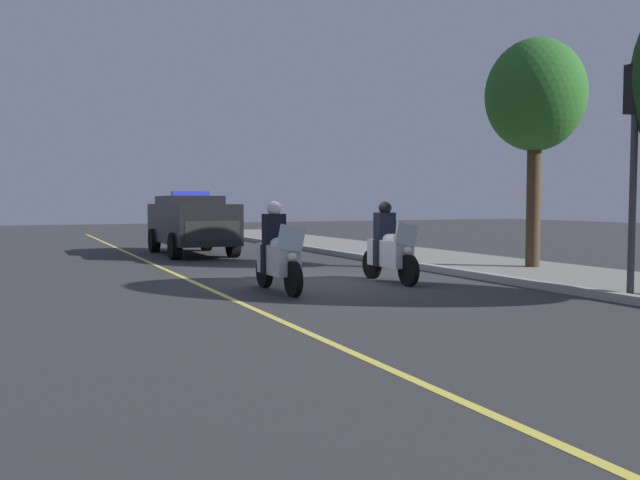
{
  "coord_description": "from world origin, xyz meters",
  "views": [
    {
      "loc": [
        12.63,
        -5.89,
        1.71
      ],
      "look_at": [
        -0.05,
        0.0,
        0.9
      ],
      "focal_mm": 37.08,
      "sensor_mm": 36.0,
      "label": 1
    }
  ],
  "objects_px": {
    "police_motorcycle_lead_right": "(389,249)",
    "police_motorcycle_lead_left": "(278,255)",
    "police_suv": "(191,222)",
    "tree_mid_block": "(535,97)",
    "traffic_light": "(636,126)"
  },
  "relations": [
    {
      "from": "police_motorcycle_lead_right",
      "to": "police_suv",
      "type": "bearing_deg",
      "value": -167.25
    },
    {
      "from": "police_motorcycle_lead_right",
      "to": "tree_mid_block",
      "type": "height_order",
      "value": "tree_mid_block"
    },
    {
      "from": "police_suv",
      "to": "traffic_light",
      "type": "xyz_separation_m",
      "value": [
        12.94,
        4.57,
        1.95
      ]
    },
    {
      "from": "tree_mid_block",
      "to": "police_motorcycle_lead_left",
      "type": "bearing_deg",
      "value": -82.45
    },
    {
      "from": "traffic_light",
      "to": "tree_mid_block",
      "type": "height_order",
      "value": "tree_mid_block"
    },
    {
      "from": "police_motorcycle_lead_right",
      "to": "traffic_light",
      "type": "xyz_separation_m",
      "value": [
        3.97,
        2.54,
        2.32
      ]
    },
    {
      "from": "police_motorcycle_lead_right",
      "to": "police_motorcycle_lead_left",
      "type": "bearing_deg",
      "value": -81.33
    },
    {
      "from": "police_motorcycle_lead_left",
      "to": "police_suv",
      "type": "relative_size",
      "value": 0.44
    },
    {
      "from": "police_suv",
      "to": "tree_mid_block",
      "type": "relative_size",
      "value": 0.88
    },
    {
      "from": "police_motorcycle_lead_left",
      "to": "traffic_light",
      "type": "xyz_separation_m",
      "value": [
        3.55,
        5.24,
        2.32
      ]
    },
    {
      "from": "police_suv",
      "to": "tree_mid_block",
      "type": "height_order",
      "value": "tree_mid_block"
    },
    {
      "from": "police_motorcycle_lead_right",
      "to": "tree_mid_block",
      "type": "relative_size",
      "value": 0.38
    },
    {
      "from": "police_motorcycle_lead_right",
      "to": "traffic_light",
      "type": "relative_size",
      "value": 0.54
    },
    {
      "from": "police_motorcycle_lead_left",
      "to": "police_suv",
      "type": "distance_m",
      "value": 9.42
    },
    {
      "from": "police_motorcycle_lead_left",
      "to": "police_motorcycle_lead_right",
      "type": "relative_size",
      "value": 1.0
    }
  ]
}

